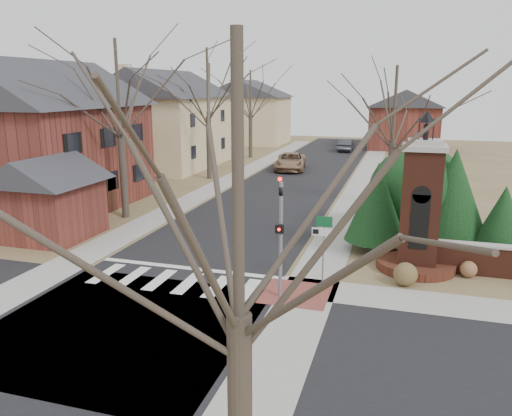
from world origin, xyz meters
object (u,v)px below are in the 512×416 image
(sign_post, at_px, (324,237))
(brick_gate_monument, at_px, (419,218))
(distant_car, at_px, (346,145))
(traffic_signal_pole, at_px, (281,228))
(pickup_truck, at_px, (290,161))

(sign_post, height_order, brick_gate_monument, brick_gate_monument)
(sign_post, distance_m, distant_car, 41.50)
(traffic_signal_pole, height_order, distant_car, traffic_signal_pole)
(brick_gate_monument, bearing_deg, distant_car, 100.94)
(brick_gate_monument, height_order, distant_car, brick_gate_monument)
(traffic_signal_pole, bearing_deg, distant_car, 93.62)
(traffic_signal_pole, distance_m, pickup_truck, 28.26)
(brick_gate_monument, bearing_deg, traffic_signal_pole, -136.76)
(sign_post, relative_size, brick_gate_monument, 0.42)
(pickup_truck, distance_m, distant_car, 15.47)
(traffic_signal_pole, distance_m, sign_post, 2.02)
(traffic_signal_pole, bearing_deg, sign_post, 47.57)
(traffic_signal_pole, distance_m, distant_car, 42.83)
(sign_post, height_order, distant_car, sign_post)
(pickup_truck, bearing_deg, sign_post, -83.31)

